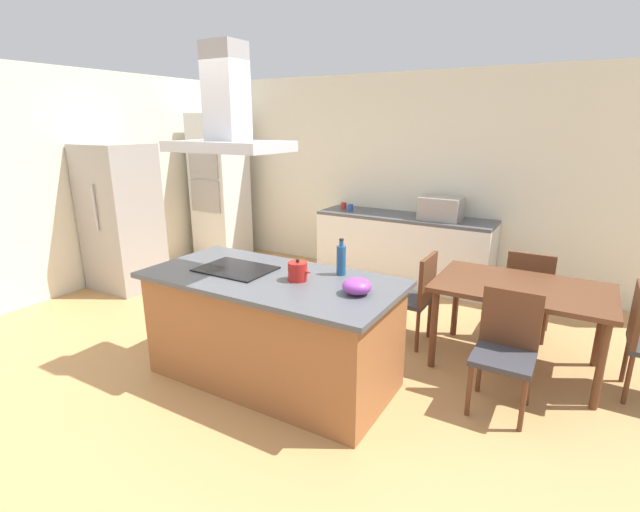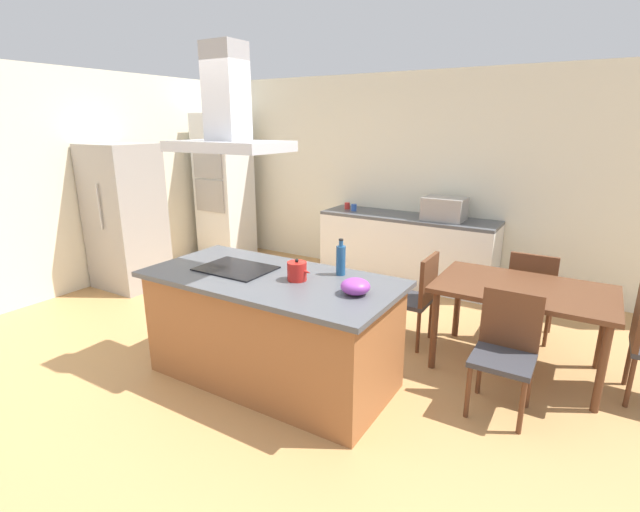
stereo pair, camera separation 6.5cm
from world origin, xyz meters
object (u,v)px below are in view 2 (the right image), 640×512
countertop_microwave (444,209)px  range_hood (228,117)px  chair_at_left_end (417,294)px  chair_facing_island (506,345)px  tea_kettle (297,271)px  wall_oven_stack (224,187)px  olive_oil_bottle (341,260)px  coffee_mug_blue (354,207)px  chair_facing_back_wall (532,290)px  mixing_bowl (355,286)px  cooktop (236,268)px  coffee_mug_red (347,206)px  dining_table (523,296)px  refrigerator (125,217)px

countertop_microwave → range_hood: (-0.87, -2.88, 1.06)m
chair_at_left_end → chair_facing_island: (0.92, -0.67, 0.00)m
countertop_microwave → chair_at_left_end: bearing=-80.7°
tea_kettle → wall_oven_stack: bearing=140.2°
tea_kettle → chair_at_left_end: bearing=65.2°
olive_oil_bottle → coffee_mug_blue: bearing=115.1°
chair_facing_back_wall → range_hood: range_hood is taller
coffee_mug_blue → chair_at_left_end: (1.51, -1.61, -0.44)m
olive_oil_bottle → mixing_bowl: bearing=-47.6°
mixing_bowl → chair_facing_back_wall: size_ratio=0.24×
tea_kettle → wall_oven_stack: wall_oven_stack is taller
chair_at_left_end → range_hood: range_hood is taller
cooktop → chair_at_left_end: bearing=47.2°
coffee_mug_blue → wall_oven_stack: size_ratio=0.04×
chair_at_left_end → chair_facing_back_wall: same height
cooktop → chair_facing_island: bearing=15.4°
wall_oven_stack → chair_at_left_end: size_ratio=2.47×
tea_kettle → chair_facing_back_wall: (1.47, 1.86, -0.46)m
coffee_mug_red → dining_table: (2.56, -1.68, -0.28)m
mixing_bowl → tea_kettle: bearing=176.1°
coffee_mug_red → wall_oven_stack: 2.06m
refrigerator → chair_facing_island: size_ratio=2.04×
tea_kettle → countertop_microwave: bearing=84.4°
chair_at_left_end → chair_facing_back_wall: bearing=36.0°
dining_table → chair_at_left_end: size_ratio=1.57×
coffee_mug_red → chair_facing_back_wall: size_ratio=0.10×
coffee_mug_red → coffee_mug_blue: 0.16m
chair_facing_island → coffee_mug_red: bearing=137.6°
cooktop → countertop_microwave: 3.01m
olive_oil_bottle → coffee_mug_red: bearing=117.0°
coffee_mug_red → wall_oven_stack: wall_oven_stack is taller
wall_oven_stack → chair_facing_island: wall_oven_stack is taller
tea_kettle → wall_oven_stack: (-3.14, 2.61, 0.13)m
wall_oven_stack → chair_facing_back_wall: 4.70m
range_hood → chair_at_left_end: bearing=47.2°
countertop_microwave → refrigerator: (-3.50, -1.99, -0.13)m
tea_kettle → mixing_bowl: size_ratio=0.96×
mixing_bowl → chair_at_left_end: bearing=88.3°
chair_facing_island → range_hood: range_hood is taller
chair_facing_back_wall → range_hood: size_ratio=0.99×
range_hood → chair_facing_back_wall: bearing=42.7°
cooktop → countertop_microwave: countertop_microwave is taller
chair_facing_back_wall → range_hood: bearing=-137.3°
refrigerator → range_hood: bearing=-18.8°
coffee_mug_blue → refrigerator: bearing=-139.3°
coffee_mug_blue → coffee_mug_red: bearing=153.5°
chair_at_left_end → countertop_microwave: bearing=99.3°
cooktop → dining_table: 2.41m
cooktop → dining_table: bearing=30.9°
countertop_microwave → refrigerator: size_ratio=0.27×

